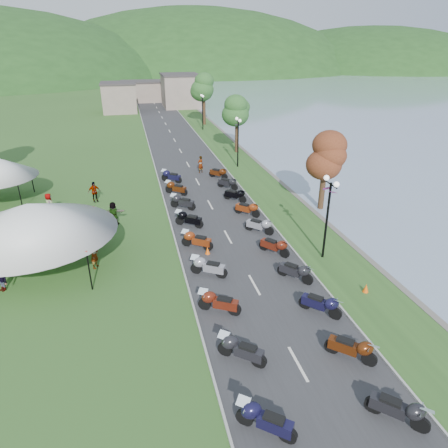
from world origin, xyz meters
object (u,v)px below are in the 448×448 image
pedestrian_a (96,267)px  pedestrian_b (62,231)px  vendor_tent_main (34,237)px  pedestrian_c (3,290)px

pedestrian_a → pedestrian_b: 6.18m
pedestrian_b → pedestrian_a: bearing=96.2°
vendor_tent_main → pedestrian_c: (-1.53, -2.13, -2.00)m
pedestrian_a → pedestrian_b: (-2.57, 5.62, 0.00)m
vendor_tent_main → pedestrian_c: 3.30m
pedestrian_b → vendor_tent_main: bearing=64.4°
vendor_tent_main → pedestrian_a: vendor_tent_main is taller
pedestrian_b → pedestrian_c: bearing=54.5°
vendor_tent_main → pedestrian_c: bearing=-125.7°
vendor_tent_main → pedestrian_b: 5.26m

